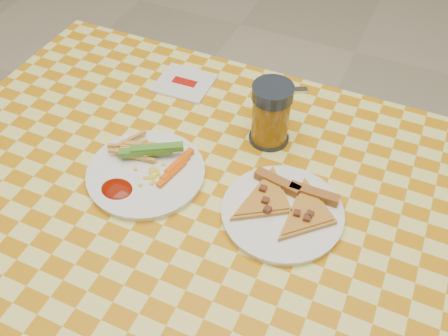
{
  "coord_description": "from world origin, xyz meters",
  "views": [
    {
      "loc": [
        0.29,
        -0.58,
        1.53
      ],
      "look_at": [
        0.0,
        0.06,
        0.78
      ],
      "focal_mm": 40.0,
      "sensor_mm": 36.0,
      "label": 1
    }
  ],
  "objects_px": {
    "plate_right": "(282,213)",
    "drink_glass": "(271,114)",
    "table": "(212,217)",
    "plate_left": "(146,174)"
  },
  "relations": [
    {
      "from": "table",
      "to": "drink_glass",
      "type": "relative_size",
      "value": 8.84
    },
    {
      "from": "plate_right",
      "to": "table",
      "type": "bearing_deg",
      "value": -176.18
    },
    {
      "from": "table",
      "to": "plate_left",
      "type": "xyz_separation_m",
      "value": [
        -0.14,
        -0.01,
        0.08
      ]
    },
    {
      "from": "plate_left",
      "to": "drink_glass",
      "type": "relative_size",
      "value": 1.66
    },
    {
      "from": "plate_right",
      "to": "drink_glass",
      "type": "relative_size",
      "value": 1.6
    },
    {
      "from": "plate_left",
      "to": "plate_right",
      "type": "bearing_deg",
      "value": 3.52
    },
    {
      "from": "table",
      "to": "plate_right",
      "type": "bearing_deg",
      "value": 3.82
    },
    {
      "from": "table",
      "to": "drink_glass",
      "type": "distance_m",
      "value": 0.25
    },
    {
      "from": "table",
      "to": "drink_glass",
      "type": "bearing_deg",
      "value": 76.53
    },
    {
      "from": "table",
      "to": "plate_right",
      "type": "distance_m",
      "value": 0.17
    }
  ]
}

